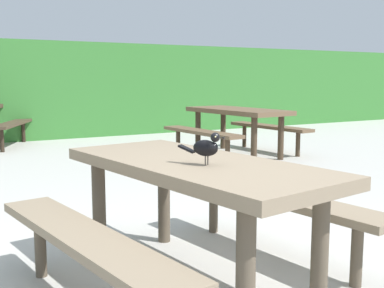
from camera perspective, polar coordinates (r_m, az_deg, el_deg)
picnic_table_foreground at (r=2.83m, az=0.31°, el=-5.61°), size 1.92×1.95×0.74m
bird_grackle at (r=2.61m, az=1.81°, el=-0.34°), size 0.17×0.26×0.18m
picnic_table_mid_right at (r=7.61m, az=5.40°, el=2.82°), size 1.82×1.86×0.74m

